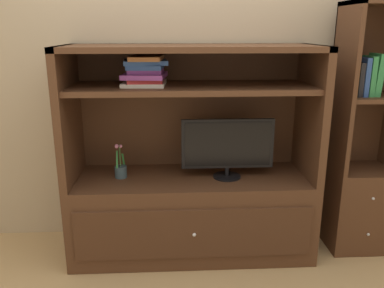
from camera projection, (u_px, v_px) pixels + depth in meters
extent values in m
plane|color=tan|center=(195.00, 281.00, 2.55)|extent=(8.00, 8.00, 0.00)
cube|color=tan|center=(189.00, 51.00, 2.88)|extent=(6.00, 0.10, 2.80)
cube|color=#4C2D1C|center=(192.00, 213.00, 2.86)|extent=(1.67, 0.58, 0.57)
cube|color=#462A19|center=(194.00, 234.00, 2.57)|extent=(1.54, 0.02, 0.34)
sphere|color=silver|center=(194.00, 235.00, 2.56)|extent=(0.02, 0.02, 0.02)
cube|color=#4C2D1C|center=(69.00, 115.00, 2.61)|extent=(0.05, 0.58, 0.89)
cube|color=#4C2D1C|center=(311.00, 112.00, 2.69)|extent=(0.05, 0.58, 0.89)
cube|color=#4C2D1C|center=(190.00, 106.00, 2.92)|extent=(1.67, 0.02, 0.89)
cube|color=#4C2D1C|center=(192.00, 48.00, 2.53)|extent=(1.67, 0.58, 0.04)
cube|color=#4C2D1C|center=(192.00, 88.00, 2.60)|extent=(1.57, 0.52, 0.04)
cylinder|color=black|center=(227.00, 176.00, 2.76)|extent=(0.19, 0.19, 0.01)
cylinder|color=black|center=(227.00, 171.00, 2.75)|extent=(0.03, 0.03, 0.06)
cube|color=black|center=(228.00, 144.00, 2.69)|extent=(0.63, 0.02, 0.34)
cube|color=black|center=(228.00, 144.00, 2.68)|extent=(0.58, 0.00, 0.31)
cylinder|color=#384C56|center=(121.00, 172.00, 2.75)|extent=(0.08, 0.08, 0.08)
cylinder|color=#3D6B33|center=(120.00, 156.00, 2.71)|extent=(0.01, 0.01, 0.15)
cube|color=#2D7A38|center=(123.00, 159.00, 2.72)|extent=(0.01, 0.07, 0.10)
cube|color=#2D7A38|center=(117.00, 159.00, 2.72)|extent=(0.02, 0.08, 0.10)
sphere|color=#C6729E|center=(121.00, 146.00, 2.68)|extent=(0.02, 0.02, 0.02)
sphere|color=#C6729E|center=(117.00, 146.00, 2.69)|extent=(0.03, 0.03, 0.03)
sphere|color=#C6729E|center=(117.00, 147.00, 2.69)|extent=(0.03, 0.03, 0.03)
cube|color=silver|center=(144.00, 83.00, 2.59)|extent=(0.29, 0.32, 0.02)
cube|color=red|center=(145.00, 80.00, 2.57)|extent=(0.22, 0.28, 0.03)
cube|color=purple|center=(145.00, 75.00, 2.56)|extent=(0.29, 0.32, 0.03)
cube|color=purple|center=(146.00, 71.00, 2.57)|extent=(0.23, 0.27, 0.03)
cube|color=#2D519E|center=(146.00, 66.00, 2.55)|extent=(0.24, 0.29, 0.03)
cube|color=#2D519E|center=(145.00, 62.00, 2.53)|extent=(0.29, 0.27, 0.03)
cube|color=#A56638|center=(147.00, 58.00, 2.53)|extent=(0.22, 0.35, 0.03)
cube|color=#4C2D1C|center=(358.00, 207.00, 2.91)|extent=(0.44, 0.38, 0.60)
sphere|color=silver|center=(373.00, 199.00, 2.69)|extent=(0.02, 0.02, 0.02)
sphere|color=silver|center=(368.00, 234.00, 2.76)|extent=(0.02, 0.02, 0.02)
cube|color=#4C2D1C|center=(343.00, 89.00, 2.66)|extent=(0.03, 0.38, 1.13)
cube|color=#4C2D1C|center=(361.00, 85.00, 2.84)|extent=(0.44, 0.02, 1.13)
cube|color=#4C2D1C|center=(372.00, 97.00, 2.69)|extent=(0.38, 0.34, 0.03)
cube|color=#4C2D1C|center=(384.00, 3.00, 2.52)|extent=(0.44, 0.38, 0.03)
cube|color=#338C4C|center=(352.00, 80.00, 2.65)|extent=(0.02, 0.16, 0.21)
cube|color=black|center=(356.00, 79.00, 2.65)|extent=(0.03, 0.17, 0.22)
cube|color=#2D519E|center=(362.00, 77.00, 2.64)|extent=(0.03, 0.17, 0.25)
cube|color=#338C4C|center=(368.00, 76.00, 2.65)|extent=(0.03, 0.17, 0.26)
cube|color=#338C4C|center=(375.00, 75.00, 2.65)|extent=(0.06, 0.17, 0.28)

